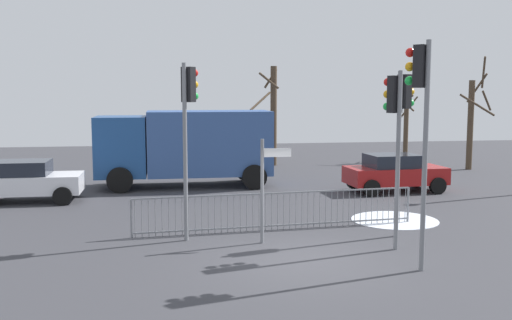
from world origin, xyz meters
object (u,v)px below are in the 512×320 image
Objects in this scene: traffic_light_mid_right at (403,116)px; bare_tree_centre at (273,114)px; traffic_light_rear_left at (188,111)px; traffic_light_rear_right at (421,104)px; car_white_near at (25,180)px; bare_tree_right at (472,120)px; bare_tree_left at (406,123)px; traffic_light_mid_left at (395,120)px; delivery_truck at (187,144)px; direction_sign_post at (265,185)px; car_red_mid at (394,172)px.

bare_tree_centre is (-0.58, 15.48, -0.51)m from traffic_light_mid_right.
traffic_light_rear_left is at bearing -108.72° from bare_tree_centre.
bare_tree_centre is (0.30, 18.39, -0.89)m from traffic_light_rear_right.
traffic_light_mid_right is 3.07m from traffic_light_rear_right.
traffic_light_rear_left is at bearing -120.13° from traffic_light_mid_right.
bare_tree_right reaches higher than car_white_near.
car_white_near is 20.58m from bare_tree_left.
traffic_light_mid_left reaches higher than delivery_truck.
direction_sign_post is 10.14m from car_white_near.
bare_tree_left is 7.73m from bare_tree_centre.
traffic_light_rear_left is 10.62m from car_red_mid.
traffic_light_mid_right is 1.14× the size of car_red_mid.
car_red_mid is at bearing 48.84° from direction_sign_post.
bare_tree_right is (9.62, 13.40, -0.71)m from traffic_light_mid_left.
direction_sign_post is at bearing -101.48° from bare_tree_centre.
car_red_mid is 9.56m from bare_tree_centre.
car_red_mid is 10.54m from bare_tree_left.
car_red_mid is at bearing 44.05° from traffic_light_mid_left.
traffic_light_mid_right is 5.68m from traffic_light_rear_left.
direction_sign_post is 0.52× the size of bare_tree_centre.
delivery_truck is at bearing 159.03° from car_red_mid.
bare_tree_centre is (10.58, 8.77, 1.97)m from car_white_near.
traffic_light_mid_left is 0.62× the size of delivery_truck.
bare_tree_left is at bearing 131.08° from traffic_light_mid_right.
car_red_mid is (8.24, 6.17, -2.62)m from traffic_light_rear_left.
bare_tree_centre reaches higher than traffic_light_rear_right.
direction_sign_post is (1.89, -0.68, -1.86)m from traffic_light_rear_left.
bare_tree_left is (4.52, 9.42, 1.38)m from car_red_mid.
bare_tree_centre is (-7.68, -0.62, 0.60)m from bare_tree_left.
traffic_light_mid_left is at bearing -115.88° from car_red_mid.
traffic_light_mid_left is at bearing -90.50° from bare_tree_centre.
direction_sign_post is 0.48× the size of bare_tree_right.
direction_sign_post is 19.58m from bare_tree_left.
traffic_light_mid_right is at bearing 37.43° from traffic_light_rear_left.
traffic_light_mid_left is 16.66m from bare_tree_centre.
delivery_truck is 14.23m from bare_tree_left.
direction_sign_post is at bearing -123.73° from bare_tree_left.
car_red_mid is at bearing -115.64° from bare_tree_left.
traffic_light_rear_left reaches higher than direction_sign_post.
direction_sign_post is (-3.04, 0.99, -1.68)m from traffic_light_mid_left.
traffic_light_rear_left is at bearing -141.14° from bare_tree_right.
bare_tree_right reaches higher than car_red_mid.
delivery_truck is 1.35× the size of bare_tree_centre.
traffic_light_mid_left is (4.93, -1.67, -0.18)m from traffic_light_rear_left.
delivery_truck reaches higher than car_white_near.
car_white_near is at bearing 23.72° from delivery_truck.
traffic_light_mid_left is 1.02× the size of bare_tree_left.
bare_tree_centre is 0.93× the size of bare_tree_right.
traffic_light_rear_right is at bearing 110.26° from delivery_truck.
traffic_light_mid_right is 15.14m from bare_tree_right.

